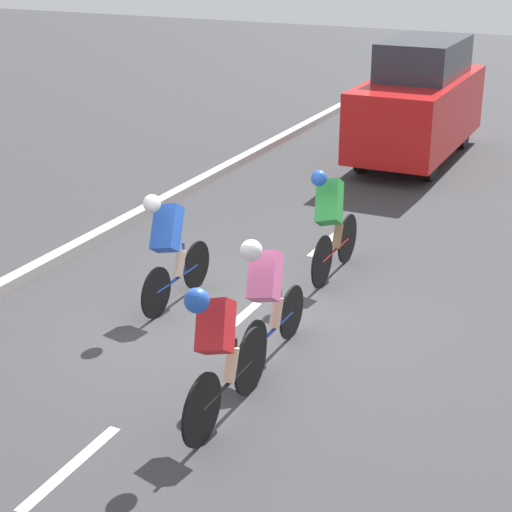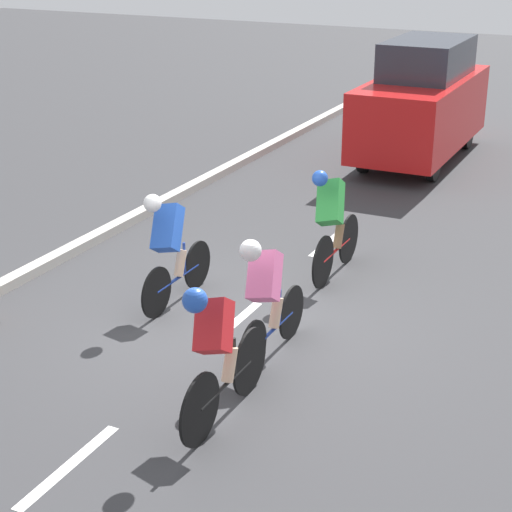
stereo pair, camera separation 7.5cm
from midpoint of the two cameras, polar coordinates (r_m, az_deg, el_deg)
The scene contains 10 objects.
ground_plane at distance 10.35m, azimuth -1.88°, elevation -4.70°, with size 60.00×60.00×0.00m, color #38383A.
lane_stripe_near at distance 8.06m, azimuth -12.51°, elevation -13.56°, with size 0.12×1.40×0.01m, color white.
lane_stripe_mid at distance 10.38m, azimuth -1.77°, elevation -4.60°, with size 0.12×1.40×0.01m, color white.
lane_stripe_far at distance 13.07m, azimuth 4.64°, elevation 0.99°, with size 0.12×1.40×0.01m, color white.
curb at distance 12.04m, azimuth -15.46°, elevation -1.26°, with size 0.20×28.91×0.14m, color beige.
cyclist_pink at distance 9.27m, azimuth 0.48°, elevation -2.51°, with size 0.43×1.67×1.48m.
cyclist_green at distance 11.56m, azimuth 4.84°, elevation 2.40°, with size 0.46×1.69×1.55m.
cyclist_red at distance 8.16m, azimuth -2.77°, elevation -6.17°, with size 0.45×1.75×1.48m.
cyclist_blue at distance 10.69m, azimuth -5.98°, elevation 0.74°, with size 0.44×1.66×1.51m.
support_car at distance 17.67m, azimuth 10.68°, elevation 10.07°, with size 1.70×4.40×2.39m.
Camera 1 is at (-4.27, 8.25, 4.57)m, focal length 60.00 mm.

